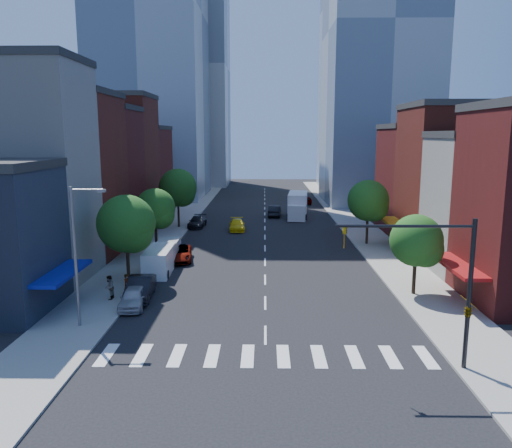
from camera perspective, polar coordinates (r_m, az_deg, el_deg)
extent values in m
plane|color=black|center=(31.79, 1.08, -12.57)|extent=(220.00, 220.00, 0.00)
cube|color=gray|center=(71.47, -9.06, 0.22)|extent=(5.00, 120.00, 0.15)
cube|color=gray|center=(71.50, 11.09, 0.16)|extent=(5.00, 120.00, 0.15)
cube|color=silver|center=(29.05, 1.09, -14.85)|extent=(19.00, 3.00, 0.01)
cube|color=beige|center=(46.42, -25.93, 5.10)|extent=(12.00, 8.00, 18.00)
cube|color=#5D1F16|center=(54.19, -21.82, 4.92)|extent=(12.00, 9.00, 16.00)
cube|color=#581616|center=(62.13, -18.79, 5.23)|extent=(12.00, 8.00, 15.00)
cube|color=#5D1F16|center=(70.11, -16.51, 6.68)|extent=(12.00, 9.00, 17.00)
cube|color=#581616|center=(79.34, -14.40, 5.69)|extent=(12.00, 10.00, 13.00)
cube|color=beige|center=(49.48, 26.19, 1.83)|extent=(12.00, 8.00, 12.00)
cube|color=#5D1F16|center=(57.54, 22.54, 4.64)|extent=(12.00, 10.00, 15.00)
cube|color=#581616|center=(66.99, 19.37, 4.66)|extent=(12.00, 10.00, 13.00)
cube|color=#8C99A8|center=(104.20, -12.15, 22.57)|extent=(20.00, 22.00, 70.00)
cube|color=#9EA5AD|center=(95.16, 14.05, 20.63)|extent=(18.00, 20.00, 60.00)
cube|color=#8C99A8|center=(120.06, 13.63, 23.27)|extent=(22.00, 22.00, 80.00)
cube|color=#9EA5AD|center=(126.57, -7.53, 17.24)|extent=(18.00, 18.00, 56.00)
cylinder|color=black|center=(28.19, 23.19, -7.47)|extent=(0.24, 0.24, 8.00)
cylinder|color=black|center=(26.21, 16.65, -0.24)|extent=(7.00, 0.16, 0.16)
imported|color=gold|center=(25.67, 10.12, -1.54)|extent=(0.22, 0.18, 1.10)
imported|color=gold|center=(28.43, 23.08, -9.01)|extent=(0.48, 2.24, 0.90)
cylinder|color=slate|center=(33.45, -19.96, -3.65)|extent=(0.20, 0.20, 9.00)
cylinder|color=slate|center=(32.39, -18.77, 3.71)|extent=(2.00, 0.14, 0.14)
cube|color=slate|center=(32.10, -17.25, 3.66)|extent=(0.50, 0.25, 0.18)
cylinder|color=black|center=(43.12, -14.44, -3.80)|extent=(0.28, 0.28, 3.92)
sphere|color=#164E18|center=(42.52, -14.62, 0.04)|extent=(4.80, 4.80, 4.80)
sphere|color=#164E18|center=(42.20, -13.90, -0.96)|extent=(3.36, 3.36, 3.36)
cylinder|color=black|center=(53.57, -11.36, -1.12)|extent=(0.28, 0.28, 3.64)
sphere|color=#164E18|center=(53.11, -11.46, 1.77)|extent=(4.20, 4.20, 4.20)
sphere|color=#164E18|center=(52.79, -10.87, 1.02)|extent=(2.94, 2.94, 2.94)
cylinder|color=black|center=(67.06, -8.85, 1.46)|extent=(0.28, 0.28, 4.20)
sphere|color=#164E18|center=(66.66, -8.93, 4.13)|extent=(5.00, 5.00, 5.00)
sphere|color=#164E18|center=(66.35, -8.44, 3.47)|extent=(3.50, 3.50, 3.50)
cylinder|color=black|center=(40.45, 17.65, -5.30)|extent=(0.28, 0.28, 3.36)
sphere|color=#164E18|center=(39.88, 17.85, -1.80)|extent=(4.00, 4.00, 4.00)
sphere|color=#164E18|center=(39.90, 18.75, -2.73)|extent=(2.80, 2.80, 2.80)
cylinder|color=black|center=(57.43, 12.59, -0.27)|extent=(0.28, 0.28, 3.92)
sphere|color=#164E18|center=(56.98, 12.70, 2.64)|extent=(4.60, 4.60, 4.60)
sphere|color=#164E18|center=(56.91, 13.33, 1.89)|extent=(3.22, 3.22, 3.22)
imported|color=#ACACB1|center=(37.36, -13.82, -8.17)|extent=(1.96, 4.33, 1.44)
imported|color=black|center=(39.15, -13.09, -7.12)|extent=(2.09, 5.12, 1.65)
imported|color=#999999|center=(49.83, -8.82, -3.34)|extent=(3.17, 5.63, 1.49)
imported|color=black|center=(67.47, -6.74, 0.25)|extent=(2.24, 5.06, 1.44)
cube|color=white|center=(45.64, -11.00, -4.16)|extent=(2.27, 5.43, 2.26)
cube|color=black|center=(43.61, -11.50, -4.41)|extent=(2.01, 1.12, 0.97)
cylinder|color=black|center=(44.29, -12.64, -5.67)|extent=(0.29, 0.82, 0.82)
cylinder|color=black|center=(43.92, -10.15, -5.72)|extent=(0.29, 0.82, 0.82)
cylinder|color=black|center=(47.75, -11.71, -4.48)|extent=(0.29, 0.82, 0.82)
cylinder|color=black|center=(47.40, -9.41, -4.51)|extent=(0.29, 0.82, 0.82)
cube|color=silver|center=(49.27, -10.09, -3.17)|extent=(2.10, 5.02, 2.09)
cube|color=black|center=(47.39, -10.49, -3.34)|extent=(1.86, 1.03, 0.90)
cylinder|color=black|center=(47.98, -11.47, -4.44)|extent=(0.27, 0.76, 0.76)
cylinder|color=black|center=(47.67, -9.34, -4.46)|extent=(0.27, 0.76, 0.76)
cylinder|color=black|center=(51.21, -10.74, -3.48)|extent=(0.27, 0.76, 0.76)
cylinder|color=black|center=(50.91, -8.75, -3.50)|extent=(0.27, 0.76, 0.76)
imported|color=yellow|center=(64.82, -2.19, -0.11)|extent=(2.31, 5.01, 1.42)
imported|color=black|center=(76.03, 2.15, 1.51)|extent=(2.15, 5.09, 1.64)
imported|color=#999999|center=(89.69, 5.87, 2.71)|extent=(2.08, 4.18, 1.37)
cube|color=silver|center=(75.59, 4.79, 2.20)|extent=(3.45, 7.63, 3.64)
cube|color=silver|center=(71.40, 4.67, 1.26)|extent=(2.69, 2.29, 2.28)
cylinder|color=black|center=(72.47, 3.70, 0.82)|extent=(0.44, 1.05, 1.02)
cylinder|color=black|center=(72.39, 5.68, 0.78)|extent=(0.44, 1.05, 1.02)
cylinder|color=black|center=(77.52, 3.89, 1.43)|extent=(0.44, 1.05, 1.02)
cylinder|color=black|center=(77.45, 5.75, 1.39)|extent=(0.44, 1.05, 1.02)
imported|color=#999999|center=(39.36, -14.52, -6.80)|extent=(0.63, 0.74, 1.74)
imported|color=#999999|center=(39.02, -16.42, -6.98)|extent=(0.72, 0.91, 1.82)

